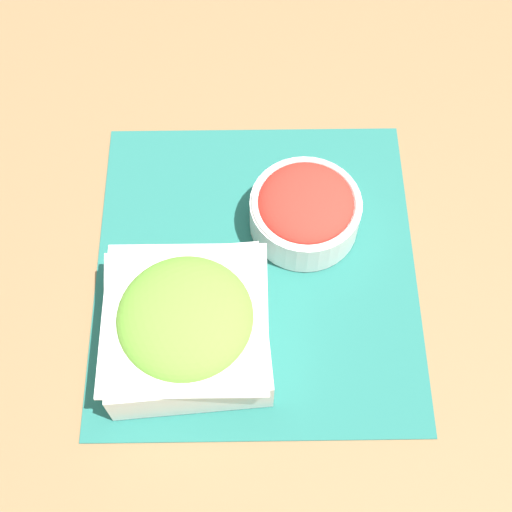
% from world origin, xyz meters
% --- Properties ---
extents(ground_plane, '(3.00, 3.00, 0.00)m').
position_xyz_m(ground_plane, '(0.00, 0.00, 0.00)').
color(ground_plane, olive).
extents(placemat, '(0.45, 0.41, 0.00)m').
position_xyz_m(placemat, '(0.00, 0.00, 0.00)').
color(placemat, '#236B60').
rests_on(placemat, ground_plane).
extents(tomato_bowl, '(0.14, 0.14, 0.07)m').
position_xyz_m(tomato_bowl, '(0.06, -0.06, 0.04)').
color(tomato_bowl, white).
rests_on(tomato_bowl, placemat).
extents(lettuce_bowl, '(0.20, 0.20, 0.09)m').
position_xyz_m(lettuce_bowl, '(-0.10, 0.08, 0.05)').
color(lettuce_bowl, white).
rests_on(lettuce_bowl, placemat).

